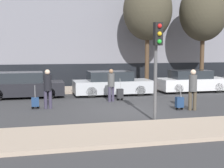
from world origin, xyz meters
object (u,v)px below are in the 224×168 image
Objects in this scene: traffic_light at (157,51)px; bare_tree_down_street at (148,11)px; trolley_right at (179,102)px; parked_bicycle at (123,81)px; pedestrian_left at (48,86)px; pedestrian_center at (111,83)px; parked_car_0 at (23,86)px; parked_car_1 at (112,84)px; trolley_left at (35,102)px; parked_car_2 at (192,82)px; pedestrian_right at (193,87)px; bare_tree_near_crossing at (203,12)px; trolley_center at (120,94)px.

bare_tree_down_street is at bearing 72.14° from traffic_light.
parked_bicycle is at bearing 93.25° from trolley_right.
pedestrian_center is (3.16, 1.20, -0.06)m from pedestrian_left.
parked_car_0 is 4.92m from parked_car_1.
trolley_left is 0.64× the size of pedestrian_center.
parked_car_2 reaches higher than parked_bicycle.
pedestrian_right is at bearing -15.64° from trolley_left.
bare_tree_down_street is (7.26, 5.80, 4.83)m from trolley_left.
parked_car_0 is 9.02m from pedestrian_right.
parked_car_2 is at bearing 57.45° from trolley_right.
pedestrian_center is 5.02m from traffic_light.
trolley_right is (6.71, -5.23, -0.31)m from parked_car_0.
traffic_light is 11.22m from bare_tree_near_crossing.
parked_car_1 reaches higher than trolley_left.
pedestrian_left is 3.38m from pedestrian_center.
parked_bicycle is (6.27, 2.42, -0.16)m from parked_car_0.
pedestrian_left is 1.57× the size of trolley_right.
parked_car_1 is at bearing -178.24° from parked_car_2.
parked_bicycle is at bearing 46.66° from trolley_left.
parked_car_1 is at bearing 130.51° from pedestrian_right.
trolley_center is (4.22, 1.38, 0.04)m from trolley_left.
traffic_light is 0.51× the size of bare_tree_near_crossing.
parked_car_1 is 2.03m from trolley_center.
pedestrian_left reaches higher than parked_car_0.
pedestrian_right is (2.37, -3.22, 0.65)m from trolley_center.
parked_car_1 reaches higher than trolley_center.
pedestrian_right is 1.59× the size of trolley_right.
parked_bicycle is (1.38, 9.52, -2.04)m from traffic_light.
bare_tree_down_street reaches higher than trolley_right.
traffic_light is at bearing -39.92° from trolley_left.
bare_tree_near_crossing is (6.65, 1.73, 4.43)m from parked_car_1.
pedestrian_center is at bearing 150.34° from pedestrian_right.
trolley_left is 5.97m from traffic_light.
trolley_right is (-0.53, 0.16, -0.66)m from pedestrian_right.
pedestrian_center is (3.71, 1.17, 0.61)m from trolley_left.
parked_car_1 is 4.24× the size of trolley_left.
bare_tree_down_street is (3.05, 4.43, 4.79)m from trolley_center.
parked_bicycle reaches higher than trolley_left.
parked_car_2 is 4.95m from bare_tree_near_crossing.
traffic_light is (0.03, -4.93, 2.18)m from trolley_center.
trolley_center reaches higher than trolley_left.
trolley_right is at bearing -99.11° from bare_tree_down_street.
parked_car_0 is at bearing -164.04° from bare_tree_down_street.
pedestrian_center reaches higher than parked_car_2.
pedestrian_left reaches higher than trolley_center.
bare_tree_down_street reaches higher than traffic_light.
bare_tree_near_crossing is (10.37, 5.14, 4.08)m from pedestrian_left.
parked_bicycle is (5.63, 5.96, 0.18)m from trolley_left.
pedestrian_right reaches higher than trolley_right.
trolley_right is 0.63× the size of parked_bicycle.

